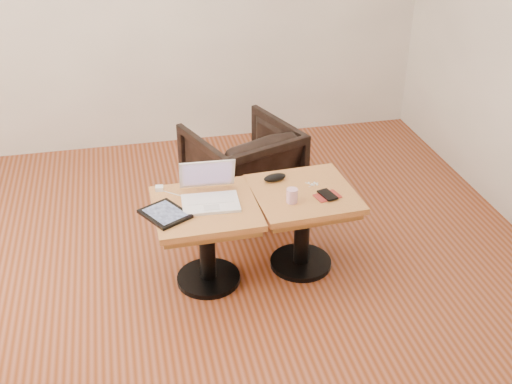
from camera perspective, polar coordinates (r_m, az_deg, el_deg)
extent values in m
cube|color=maroon|center=(3.80, -5.12, -9.78)|extent=(4.50, 4.50, 0.01)
cylinder|color=black|center=(3.95, -4.24, -7.64)|extent=(0.38, 0.38, 0.03)
cylinder|color=black|center=(3.81, -4.37, -4.67)|extent=(0.10, 0.10, 0.46)
cube|color=#945427|center=(3.69, -4.50, -1.97)|extent=(0.55, 0.55, 0.04)
cube|color=#9C562C|center=(3.67, -4.52, -1.43)|extent=(0.60, 0.60, 0.04)
cylinder|color=black|center=(4.08, 3.99, -6.26)|extent=(0.38, 0.38, 0.03)
cylinder|color=black|center=(3.94, 4.11, -3.34)|extent=(0.10, 0.10, 0.46)
cube|color=#945427|center=(3.83, 4.22, -0.69)|extent=(0.57, 0.57, 0.04)
cube|color=#9C562C|center=(3.81, 4.25, -0.17)|extent=(0.62, 0.62, 0.04)
cube|color=white|center=(3.66, -4.06, -1.00)|extent=(0.34, 0.24, 0.02)
cube|color=silver|center=(3.68, -4.12, -0.60)|extent=(0.27, 0.12, 0.00)
cube|color=silver|center=(3.60, -3.96, -1.38)|extent=(0.09, 0.06, 0.00)
cube|color=white|center=(3.74, -4.36, 1.62)|extent=(0.33, 0.11, 0.20)
cube|color=brown|center=(3.74, -4.36, 1.62)|extent=(0.29, 0.09, 0.17)
cube|color=black|center=(3.59, -8.10, -1.94)|extent=(0.30, 0.32, 0.02)
cube|color=#191E38|center=(3.58, -8.11, -1.81)|extent=(0.25, 0.27, 0.00)
cube|color=white|center=(3.83, -8.60, 0.33)|extent=(0.05, 0.05, 0.03)
ellipsoid|color=black|center=(3.89, 1.68, 1.30)|extent=(0.16, 0.09, 0.05)
cylinder|color=#CF5C8C|center=(3.66, 3.22, -0.32)|extent=(0.08, 0.08, 0.08)
sphere|color=white|center=(3.86, 5.00, 0.69)|extent=(0.01, 0.01, 0.01)
sphere|color=white|center=(3.88, 5.22, 0.83)|extent=(0.01, 0.01, 0.01)
sphere|color=white|center=(3.87, 4.71, 0.81)|extent=(0.01, 0.01, 0.01)
sphere|color=white|center=(3.86, 5.46, 0.67)|extent=(0.01, 0.01, 0.01)
cylinder|color=white|center=(3.86, 5.00, 0.63)|extent=(0.07, 0.04, 0.00)
cube|color=maroon|center=(3.75, 6.36, -0.36)|extent=(0.16, 0.13, 0.01)
cube|color=black|center=(3.75, 6.37, -0.24)|extent=(0.10, 0.14, 0.01)
imported|color=black|center=(4.53, -1.25, 2.21)|extent=(0.87, 0.88, 0.63)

